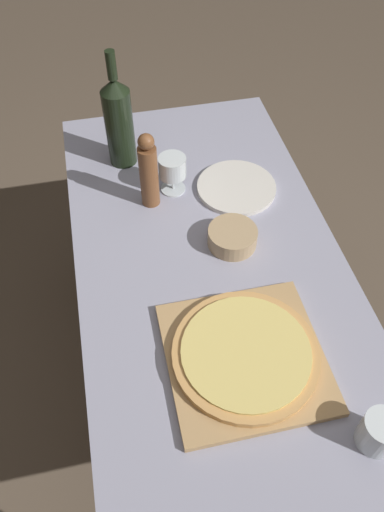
{
  "coord_description": "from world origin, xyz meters",
  "views": [
    {
      "loc": [
        -0.23,
        -0.8,
        1.76
      ],
      "look_at": [
        -0.06,
        -0.01,
        0.79
      ],
      "focal_mm": 35.0,
      "sensor_mm": 36.0,
      "label": 1
    }
  ],
  "objects_px": {
    "pizza": "(246,353)",
    "wine_bottle": "(119,121)",
    "wine_glass": "(172,168)",
    "pepper_mill": "(149,172)",
    "small_bowl": "(232,237)"
  },
  "relations": [
    {
      "from": "small_bowl",
      "to": "wine_glass",
      "type": "bearing_deg",
      "value": 115.18
    },
    {
      "from": "pizza",
      "to": "wine_bottle",
      "type": "height_order",
      "value": "wine_bottle"
    },
    {
      "from": "pizza",
      "to": "pepper_mill",
      "type": "distance_m",
      "value": 0.58
    },
    {
      "from": "pepper_mill",
      "to": "wine_glass",
      "type": "bearing_deg",
      "value": 28.35
    },
    {
      "from": "pizza",
      "to": "wine_bottle",
      "type": "bearing_deg",
      "value": 103.36
    },
    {
      "from": "pizza",
      "to": "wine_glass",
      "type": "height_order",
      "value": "wine_glass"
    },
    {
      "from": "pepper_mill",
      "to": "small_bowl",
      "type": "height_order",
      "value": "pepper_mill"
    },
    {
      "from": "pizza",
      "to": "pepper_mill",
      "type": "relative_size",
      "value": 1.39
    },
    {
      "from": "small_bowl",
      "to": "wine_bottle",
      "type": "bearing_deg",
      "value": 120.61
    },
    {
      "from": "pepper_mill",
      "to": "small_bowl",
      "type": "bearing_deg",
      "value": -47.58
    },
    {
      "from": "pepper_mill",
      "to": "wine_glass",
      "type": "xyz_separation_m",
      "value": [
        0.07,
        0.04,
        -0.03
      ]
    },
    {
      "from": "wine_bottle",
      "to": "small_bowl",
      "type": "xyz_separation_m",
      "value": [
        0.25,
        -0.41,
        -0.12
      ]
    },
    {
      "from": "wine_bottle",
      "to": "pizza",
      "type": "bearing_deg",
      "value": -76.64
    },
    {
      "from": "pizza",
      "to": "wine_bottle",
      "type": "relative_size",
      "value": 0.91
    },
    {
      "from": "wine_bottle",
      "to": "wine_glass",
      "type": "relative_size",
      "value": 3.1
    }
  ]
}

